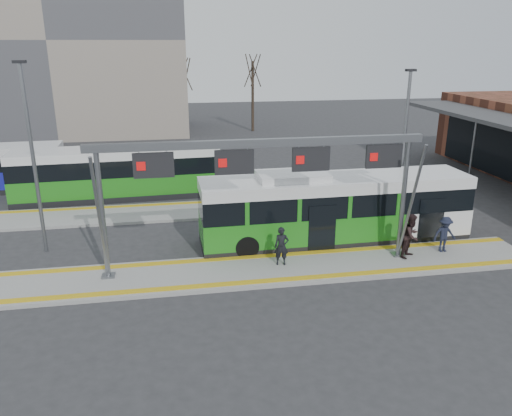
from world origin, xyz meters
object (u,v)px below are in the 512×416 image
at_px(gantry, 264,166).
at_px(passenger_c, 445,234).
at_px(passenger_a, 282,246).
at_px(passenger_b, 411,236).
at_px(hero_bus, 334,209).

relative_size(gantry, passenger_c, 8.21).
xyz_separation_m(gantry, passenger_a, (0.72, -0.02, -3.35)).
relative_size(passenger_b, passenger_c, 1.19).
bearing_deg(gantry, passenger_b, -1.57).
height_order(passenger_b, passenger_c, passenger_b).
bearing_deg(passenger_c, passenger_b, -171.70).
height_order(gantry, passenger_a, gantry).
distance_m(gantry, passenger_b, 7.03).
bearing_deg(passenger_a, hero_bus, 49.11).
bearing_deg(passenger_b, hero_bus, 94.91).
height_order(passenger_a, passenger_b, passenger_b).
distance_m(passenger_b, passenger_c, 1.71).
distance_m(gantry, passenger_c, 8.63).
relative_size(gantry, passenger_a, 8.15).
height_order(gantry, hero_bus, gantry).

